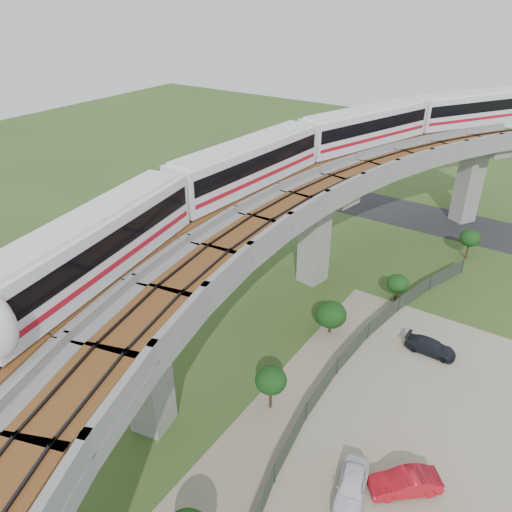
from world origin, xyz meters
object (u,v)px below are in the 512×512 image
object	(u,v)px
metro_train	(327,150)
car_white	(352,486)
car_red	(405,482)
car_dark	(431,347)

from	to	relation	value
metro_train	car_white	xyz separation A→B (m)	(11.88, -18.99, -11.62)
car_red	car_dark	bearing A→B (deg)	149.39
metro_train	car_dark	bearing A→B (deg)	-22.23
metro_train	car_red	size ratio (longest dim) A/B	15.59
car_red	car_dark	xyz separation A→B (m)	(-2.31, 12.34, -0.10)
metro_train	car_red	world-z (taller)	metro_train
metro_train	car_red	xyz separation A→B (m)	(14.18, -17.19, -11.63)
metro_train	car_white	bearing A→B (deg)	-57.97
metro_train	car_dark	world-z (taller)	metro_train
metro_train	car_dark	distance (m)	17.38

